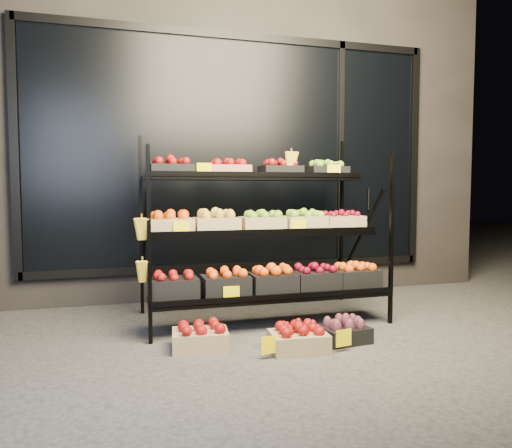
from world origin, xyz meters
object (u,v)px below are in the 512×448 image
object	(u,v)px
display_rack	(262,232)
floor_crate_midleft	(300,337)
floor_crate_midright	(299,338)
floor_crate_left	(200,336)

from	to	relation	value
display_rack	floor_crate_midleft	world-z (taller)	display_rack
floor_crate_midright	display_rack	bearing A→B (deg)	94.68
display_rack	floor_crate_midright	distance (m)	1.13
display_rack	floor_crate_midleft	bearing A→B (deg)	-88.02
display_rack	floor_crate_midright	world-z (taller)	display_rack
display_rack	floor_crate_midright	bearing A→B (deg)	-89.81
floor_crate_midleft	floor_crate_midright	world-z (taller)	floor_crate_midright
display_rack	floor_crate_left	bearing A→B (deg)	-135.91
floor_crate_midright	floor_crate_midleft	bearing A→B (deg)	66.76
floor_crate_left	floor_crate_midleft	world-z (taller)	floor_crate_left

